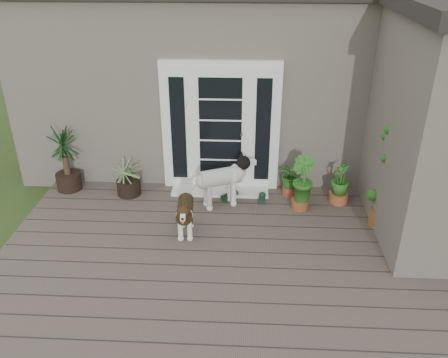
{
  "coord_description": "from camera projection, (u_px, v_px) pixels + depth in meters",
  "views": [
    {
      "loc": [
        0.23,
        -4.42,
        3.89
      ],
      "look_at": [
        -0.1,
        1.75,
        0.7
      ],
      "focal_mm": 37.37,
      "sensor_mm": 36.0,
      "label": 1
    }
  ],
  "objects": [
    {
      "name": "house_wing",
      "position": [
        447.0,
        136.0,
        6.21
      ],
      "size": [
        1.6,
        2.4,
        3.1
      ],
      "primitive_type": "cube",
      "color": "#665E54",
      "rests_on": "ground"
    },
    {
      "name": "door_step",
      "position": [
        220.0,
        191.0,
        7.79
      ],
      "size": [
        1.6,
        0.4,
        0.05
      ],
      "primitive_type": "cube",
      "color": "white",
      "rests_on": "deck"
    },
    {
      "name": "herb_a",
      "position": [
        290.0,
        181.0,
        7.6
      ],
      "size": [
        0.57,
        0.57,
        0.52
      ],
      "primitive_type": "imported",
      "rotation": [
        0.0,
        0.0,
        0.64
      ],
      "color": "#1C4F16",
      "rests_on": "deck"
    },
    {
      "name": "herb_b",
      "position": [
        301.0,
        190.0,
        7.19
      ],
      "size": [
        0.58,
        0.58,
        0.65
      ],
      "primitive_type": "imported",
      "rotation": [
        0.0,
        0.0,
        2.03
      ],
      "color": "#1B5718",
      "rests_on": "deck"
    },
    {
      "name": "herb_c",
      "position": [
        339.0,
        187.0,
        7.39
      ],
      "size": [
        0.36,
        0.36,
        0.53
      ],
      "primitive_type": "imported",
      "rotation": [
        0.0,
        0.0,
        4.76
      ],
      "color": "#164F17",
      "rests_on": "deck"
    },
    {
      "name": "white_dog",
      "position": [
        220.0,
        185.0,
        7.25
      ],
      "size": [
        0.95,
        0.7,
        0.73
      ],
      "primitive_type": null,
      "rotation": [
        0.0,
        0.0,
        -1.15
      ],
      "color": "white",
      "rests_on": "deck"
    },
    {
      "name": "clog_left",
      "position": [
        262.0,
        198.0,
        7.52
      ],
      "size": [
        0.16,
        0.31,
        0.09
      ],
      "primitive_type": null,
      "rotation": [
        0.0,
        0.0,
        -0.07
      ],
      "color": "black",
      "rests_on": "deck"
    },
    {
      "name": "house_main",
      "position": [
        237.0,
        73.0,
        9.14
      ],
      "size": [
        7.4,
        4.0,
        3.1
      ],
      "primitive_type": "cube",
      "color": "#665E54",
      "rests_on": "ground"
    },
    {
      "name": "spider_plant",
      "position": [
        128.0,
        175.0,
        7.59
      ],
      "size": [
        0.75,
        0.75,
        0.69
      ],
      "primitive_type": null,
      "rotation": [
        0.0,
        0.0,
        -0.18
      ],
      "color": "#8EAF6C",
      "rests_on": "deck"
    },
    {
      "name": "yucca",
      "position": [
        65.0,
        158.0,
        7.65
      ],
      "size": [
        0.92,
        0.92,
        1.13
      ],
      "primitive_type": null,
      "rotation": [
        0.0,
        0.0,
        0.21
      ],
      "color": "black",
      "rests_on": "deck"
    },
    {
      "name": "deck",
      "position": [
        226.0,
        270.0,
        6.05
      ],
      "size": [
        6.2,
        4.6,
        0.12
      ],
      "primitive_type": "cube",
      "color": "#6B5B4C",
      "rests_on": "ground"
    },
    {
      "name": "door_unit",
      "position": [
        221.0,
        127.0,
        7.49
      ],
      "size": [
        1.9,
        0.14,
        2.15
      ],
      "primitive_type": "cube",
      "color": "white",
      "rests_on": "deck"
    },
    {
      "name": "sapling",
      "position": [
        391.0,
        167.0,
        6.46
      ],
      "size": [
        0.57,
        0.57,
        1.91
      ],
      "primitive_type": null,
      "rotation": [
        0.0,
        0.0,
        0.01
      ],
      "color": "#18551D",
      "rests_on": "deck"
    },
    {
      "name": "brindle_dog",
      "position": [
        185.0,
        216.0,
        6.57
      ],
      "size": [
        0.36,
        0.74,
        0.6
      ],
      "primitive_type": null,
      "rotation": [
        0.0,
        0.0,
        3.21
      ],
      "color": "#3B2A15",
      "rests_on": "deck"
    },
    {
      "name": "clog_right",
      "position": [
        230.0,
        196.0,
        7.58
      ],
      "size": [
        0.35,
        0.36,
        0.1
      ],
      "primitive_type": null,
      "rotation": [
        0.0,
        0.0,
        -0.76
      ],
      "color": "black",
      "rests_on": "deck"
    }
  ]
}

